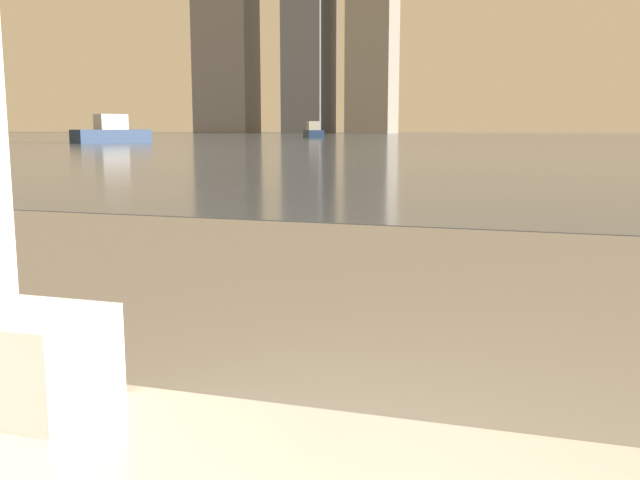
{
  "coord_description": "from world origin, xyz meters",
  "views": [
    {
      "loc": [
        0.64,
        -0.06,
        0.99
      ],
      "look_at": [
        -0.07,
        2.2,
        0.62
      ],
      "focal_mm": 40.0,
      "sensor_mm": 36.0,
      "label": 1
    }
  ],
  "objects": [
    {
      "name": "harbor_water",
      "position": [
        0.0,
        62.0,
        0.01
      ],
      "size": [
        180.0,
        110.0,
        0.01
      ],
      "color": "slate",
      "rests_on": "ground_plane"
    },
    {
      "name": "towel_stack",
      "position": [
        -0.14,
        0.86,
        0.62
      ],
      "size": [
        0.22,
        0.2,
        0.16
      ],
      "color": "white",
      "rests_on": "bathtub"
    },
    {
      "name": "harbor_boat_0",
      "position": [
        -26.18,
        40.05,
        0.66
      ],
      "size": [
        3.9,
        5.07,
        1.83
      ],
      "color": "navy",
      "rests_on": "harbor_water"
    },
    {
      "name": "harbor_boat_3",
      "position": [
        -20.94,
        65.91,
        0.57
      ],
      "size": [
        3.18,
        4.42,
        1.58
      ],
      "color": "navy",
      "rests_on": "harbor_water"
    },
    {
      "name": "skyline_tower_0",
      "position": [
        -54.16,
        118.0,
        18.83
      ],
      "size": [
        10.04,
        7.22,
        37.66
      ],
      "color": "slate",
      "rests_on": "ground_plane"
    }
  ]
}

